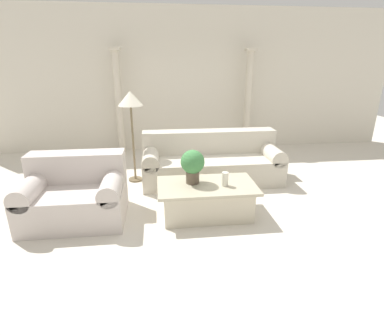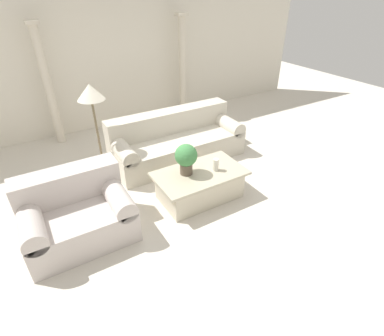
{
  "view_description": "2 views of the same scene",
  "coord_description": "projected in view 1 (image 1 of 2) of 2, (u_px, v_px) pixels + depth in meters",
  "views": [
    {
      "loc": [
        -0.7,
        -4.2,
        2.05
      ],
      "look_at": [
        -0.22,
        -0.04,
        0.55
      ],
      "focal_mm": 28.0,
      "sensor_mm": 36.0,
      "label": 1
    },
    {
      "loc": [
        -2.08,
        -3.63,
        2.86
      ],
      "look_at": [
        -0.1,
        -0.31,
        0.46
      ],
      "focal_mm": 28.0,
      "sensor_mm": 36.0,
      "label": 2
    }
  ],
  "objects": [
    {
      "name": "sofa_long",
      "position": [
        211.0,
        161.0,
        5.37
      ],
      "size": [
        2.41,
        0.96,
        0.86
      ],
      "color": "beige",
      "rests_on": "ground_plane"
    },
    {
      "name": "wall_back",
      "position": [
        186.0,
        81.0,
        6.98
      ],
      "size": [
        10.0,
        0.06,
        3.2
      ],
      "color": "silver",
      "rests_on": "ground_plane"
    },
    {
      "name": "column_right",
      "position": [
        248.0,
        100.0,
        6.94
      ],
      "size": [
        0.23,
        0.23,
        2.31
      ],
      "color": "beige",
      "rests_on": "ground_plane"
    },
    {
      "name": "ground_plane",
      "position": [
        205.0,
        199.0,
        4.7
      ],
      "size": [
        16.0,
        16.0,
        0.0
      ],
      "primitive_type": "plane",
      "color": "silver"
    },
    {
      "name": "floor_lamp",
      "position": [
        131.0,
        104.0,
        4.99
      ],
      "size": [
        0.42,
        0.42,
        1.58
      ],
      "color": "brown",
      "rests_on": "ground_plane"
    },
    {
      "name": "loveseat",
      "position": [
        76.0,
        193.0,
        4.06
      ],
      "size": [
        1.3,
        0.96,
        0.86
      ],
      "color": "beige",
      "rests_on": "ground_plane"
    },
    {
      "name": "pillar_candle",
      "position": [
        225.0,
        179.0,
        4.03
      ],
      "size": [
        0.09,
        0.09,
        0.19
      ],
      "color": "silver",
      "rests_on": "coffee_table"
    },
    {
      "name": "column_left",
      "position": [
        119.0,
        102.0,
        6.62
      ],
      "size": [
        0.23,
        0.23,
        2.31
      ],
      "color": "beige",
      "rests_on": "ground_plane"
    },
    {
      "name": "coffee_table",
      "position": [
        207.0,
        199.0,
        4.17
      ],
      "size": [
        1.35,
        0.78,
        0.45
      ],
      "color": "beige",
      "rests_on": "ground_plane"
    },
    {
      "name": "potted_plant",
      "position": [
        193.0,
        164.0,
        4.06
      ],
      "size": [
        0.33,
        0.33,
        0.47
      ],
      "color": "brown",
      "rests_on": "coffee_table"
    }
  ]
}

